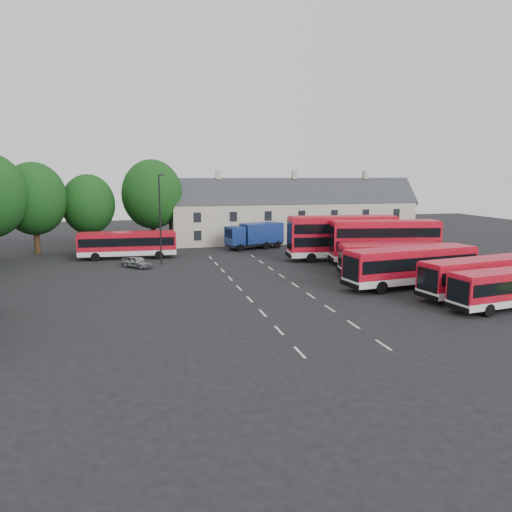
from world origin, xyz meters
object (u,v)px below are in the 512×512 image
object	(u,v)px
bus_row_a	(512,285)
lamppost	(160,217)
silver_car	(137,262)
bus_dd_south	(385,239)
box_truck	(255,235)

from	to	relation	value
bus_row_a	lamppost	bearing A→B (deg)	125.94
silver_car	bus_dd_south	bearing A→B (deg)	-52.69
silver_car	box_truck	bearing A→B (deg)	-9.84
box_truck	lamppost	size ratio (longest dim) A/B	0.82
bus_row_a	box_truck	size ratio (longest dim) A/B	1.30
box_truck	silver_car	world-z (taller)	box_truck
bus_row_a	bus_dd_south	xyz separation A→B (m)	(-0.19, 18.56, 0.97)
box_truck	lamppost	bearing A→B (deg)	-160.86
lamppost	silver_car	bearing A→B (deg)	-154.33
bus_row_a	bus_dd_south	size ratio (longest dim) A/B	0.88
silver_car	lamppost	size ratio (longest dim) A/B	0.37
bus_dd_south	lamppost	distance (m)	24.02
bus_dd_south	lamppost	size ratio (longest dim) A/B	1.23
box_truck	silver_car	xyz separation A→B (m)	(-15.06, -10.00, -1.25)
silver_car	bus_row_a	bearing A→B (deg)	-84.60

